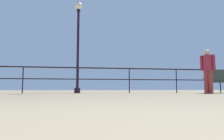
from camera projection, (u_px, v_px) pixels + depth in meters
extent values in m
cube|color=black|center=(78.00, 68.00, 8.38)|extent=(21.76, 0.05, 0.05)
cube|color=black|center=(78.00, 79.00, 8.34)|extent=(21.76, 0.04, 0.04)
cylinder|color=black|center=(23.00, 80.00, 7.99)|extent=(0.04, 0.04, 1.06)
cylinder|color=black|center=(78.00, 80.00, 8.33)|extent=(0.04, 0.04, 1.06)
cylinder|color=black|center=(129.00, 81.00, 8.67)|extent=(0.04, 0.04, 1.06)
cylinder|color=black|center=(176.00, 81.00, 9.02)|extent=(0.04, 0.04, 1.06)
cylinder|color=black|center=(220.00, 81.00, 9.36)|extent=(0.04, 0.04, 1.06)
cube|color=black|center=(209.00, 87.00, 8.56)|extent=(0.06, 0.45, 0.48)
cube|color=black|center=(206.00, 79.00, 8.79)|extent=(0.05, 0.35, 0.04)
cylinder|color=black|center=(77.00, 91.00, 8.52)|extent=(0.25, 0.25, 0.22)
cylinder|color=black|center=(78.00, 49.00, 8.69)|extent=(0.10, 0.10, 3.37)
cylinder|color=black|center=(79.00, 10.00, 8.85)|extent=(0.17, 0.17, 0.06)
sphere|color=#F5E6BD|center=(79.00, 6.00, 8.87)|extent=(0.33, 0.33, 0.33)
cone|color=black|center=(79.00, 2.00, 8.89)|extent=(0.12, 0.12, 0.10)
cylinder|color=#A1312F|center=(211.00, 82.00, 7.87)|extent=(0.16, 0.16, 0.88)
cylinder|color=#A1312F|center=(206.00, 82.00, 7.96)|extent=(0.16, 0.16, 0.88)
cylinder|color=#A22638|center=(208.00, 63.00, 7.99)|extent=(0.33, 0.33, 0.63)
cylinder|color=#A22638|center=(214.00, 62.00, 7.86)|extent=(0.11, 0.11, 0.60)
cylinder|color=#A22638|center=(202.00, 63.00, 8.12)|extent=(0.11, 0.11, 0.60)
sphere|color=beige|center=(207.00, 52.00, 8.03)|extent=(0.23, 0.23, 0.23)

